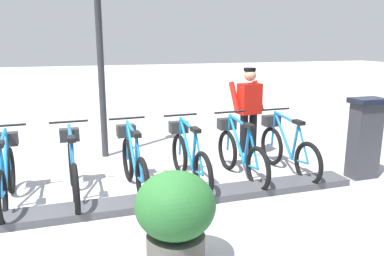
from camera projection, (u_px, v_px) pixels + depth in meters
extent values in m
plane|color=#B4B1B5|center=(126.00, 209.00, 5.03)|extent=(60.00, 60.00, 0.00)
cube|color=#47474C|center=(126.00, 205.00, 5.02)|extent=(0.44, 6.68, 0.10)
cube|color=#38383D|center=(364.00, 141.00, 6.08)|extent=(0.28, 0.44, 1.20)
cube|color=#194C8C|center=(360.00, 117.00, 6.14)|extent=(0.03, 0.30, 0.40)
cube|color=black|center=(368.00, 101.00, 5.93)|extent=(0.36, 0.52, 0.08)
torus|color=black|center=(308.00, 164.00, 5.81)|extent=(0.67, 0.09, 0.67)
torus|color=black|center=(272.00, 146.00, 6.77)|extent=(0.67, 0.09, 0.67)
cylinder|color=#1C72BE|center=(283.00, 135.00, 6.39)|extent=(0.60, 0.06, 0.70)
cylinder|color=#1C72BE|center=(295.00, 142.00, 6.09)|extent=(0.16, 0.05, 0.61)
cylinder|color=#1C72BE|center=(286.00, 118.00, 6.27)|extent=(0.69, 0.07, 0.11)
cylinder|color=#1C72BE|center=(300.00, 161.00, 6.01)|extent=(0.43, 0.05, 0.09)
cylinder|color=#1C72BE|center=(303.00, 144.00, 5.89)|extent=(0.33, 0.04, 0.56)
cylinder|color=#1C72BE|center=(273.00, 129.00, 6.67)|extent=(0.10, 0.04, 0.62)
cube|color=black|center=(299.00, 122.00, 5.96)|extent=(0.22, 0.11, 0.06)
cylinder|color=black|center=(275.00, 109.00, 6.57)|extent=(0.05, 0.54, 0.03)
cube|color=#2D2D2D|center=(271.00, 121.00, 6.72)|extent=(0.21, 0.29, 0.18)
torus|color=black|center=(258.00, 169.00, 5.55)|extent=(0.67, 0.09, 0.67)
torus|color=black|center=(227.00, 150.00, 6.52)|extent=(0.67, 0.09, 0.67)
cylinder|color=#1378B9|center=(237.00, 139.00, 6.14)|extent=(0.60, 0.06, 0.70)
cylinder|color=#1378B9|center=(247.00, 146.00, 5.83)|extent=(0.16, 0.05, 0.61)
cylinder|color=#1378B9|center=(239.00, 121.00, 6.02)|extent=(0.69, 0.07, 0.11)
cylinder|color=#1378B9|center=(251.00, 167.00, 5.76)|extent=(0.43, 0.05, 0.09)
cylinder|color=#1378B9|center=(254.00, 148.00, 5.63)|extent=(0.33, 0.04, 0.56)
cylinder|color=#1378B9|center=(228.00, 133.00, 6.42)|extent=(0.10, 0.04, 0.62)
cube|color=black|center=(249.00, 126.00, 5.71)|extent=(0.22, 0.11, 0.06)
cylinder|color=black|center=(230.00, 112.00, 6.32)|extent=(0.05, 0.54, 0.03)
cube|color=#2D2D2D|center=(227.00, 124.00, 6.47)|extent=(0.21, 0.29, 0.18)
torus|color=black|center=(203.00, 175.00, 5.30)|extent=(0.67, 0.09, 0.67)
torus|color=black|center=(180.00, 154.00, 6.27)|extent=(0.67, 0.09, 0.67)
cylinder|color=#1376BC|center=(186.00, 143.00, 5.89)|extent=(0.60, 0.06, 0.70)
cylinder|color=#1376BC|center=(194.00, 151.00, 5.58)|extent=(0.16, 0.05, 0.61)
cylinder|color=#1376BC|center=(188.00, 125.00, 5.77)|extent=(0.69, 0.07, 0.11)
cylinder|color=#1376BC|center=(198.00, 172.00, 5.50)|extent=(0.43, 0.05, 0.09)
cylinder|color=#1376BC|center=(199.00, 153.00, 5.38)|extent=(0.33, 0.04, 0.56)
cylinder|color=#1376BC|center=(180.00, 137.00, 6.17)|extent=(0.10, 0.04, 0.62)
cube|color=black|center=(195.00, 130.00, 5.46)|extent=(0.22, 0.11, 0.06)
cylinder|color=black|center=(180.00, 115.00, 6.06)|extent=(0.05, 0.54, 0.03)
cube|color=#2D2D2D|center=(178.00, 127.00, 6.21)|extent=(0.21, 0.29, 0.18)
torus|color=black|center=(143.00, 182.00, 5.05)|extent=(0.67, 0.09, 0.67)
torus|color=black|center=(128.00, 159.00, 6.02)|extent=(0.67, 0.09, 0.67)
cylinder|color=#1975C1|center=(131.00, 148.00, 5.64)|extent=(0.60, 0.06, 0.70)
cylinder|color=#1975C1|center=(136.00, 156.00, 5.33)|extent=(0.16, 0.05, 0.61)
cylinder|color=#1975C1|center=(132.00, 128.00, 5.52)|extent=(0.69, 0.07, 0.11)
cylinder|color=#1975C1|center=(139.00, 179.00, 5.25)|extent=(0.43, 0.05, 0.09)
cylinder|color=#1975C1|center=(139.00, 159.00, 5.13)|extent=(0.33, 0.04, 0.56)
cylinder|color=#1975C1|center=(127.00, 141.00, 5.92)|extent=(0.10, 0.04, 0.62)
cube|color=black|center=(136.00, 134.00, 5.20)|extent=(0.22, 0.11, 0.06)
cylinder|color=black|center=(127.00, 118.00, 5.81)|extent=(0.05, 0.54, 0.03)
cube|color=#2D2D2D|center=(126.00, 131.00, 5.96)|extent=(0.21, 0.29, 0.18)
torus|color=black|center=(76.00, 189.00, 4.80)|extent=(0.67, 0.09, 0.67)
torus|color=black|center=(72.00, 164.00, 5.76)|extent=(0.67, 0.09, 0.67)
cylinder|color=#206CB8|center=(71.00, 153.00, 5.39)|extent=(0.60, 0.06, 0.70)
cylinder|color=#206CB8|center=(73.00, 162.00, 5.08)|extent=(0.16, 0.05, 0.61)
cylinder|color=#206CB8|center=(70.00, 133.00, 5.27)|extent=(0.69, 0.07, 0.11)
cylinder|color=#206CB8|center=(75.00, 186.00, 5.00)|extent=(0.43, 0.05, 0.09)
cylinder|color=#206CB8|center=(74.00, 165.00, 4.88)|extent=(0.33, 0.04, 0.56)
cylinder|color=#206CB8|center=(70.00, 145.00, 5.67)|extent=(0.10, 0.04, 0.62)
cube|color=black|center=(71.00, 139.00, 4.95)|extent=(0.22, 0.11, 0.06)
cylinder|color=black|center=(69.00, 122.00, 5.56)|extent=(0.05, 0.54, 0.03)
cube|color=#2D2D2D|center=(69.00, 135.00, 5.71)|extent=(0.21, 0.29, 0.18)
torus|color=black|center=(2.00, 198.00, 4.55)|extent=(0.67, 0.09, 0.67)
torus|color=black|center=(10.00, 170.00, 5.51)|extent=(0.67, 0.09, 0.67)
cylinder|color=#1879C6|center=(6.00, 158.00, 5.14)|extent=(0.60, 0.06, 0.70)
cylinder|color=#1879C6|center=(3.00, 168.00, 4.83)|extent=(0.16, 0.05, 0.61)
cylinder|color=#1879C6|center=(3.00, 137.00, 5.01)|extent=(0.69, 0.07, 0.11)
cylinder|color=#1879C6|center=(4.00, 193.00, 4.75)|extent=(0.43, 0.05, 0.09)
cylinder|color=#1879C6|center=(1.00, 172.00, 4.63)|extent=(0.33, 0.04, 0.56)
cylinder|color=#1879C6|center=(8.00, 150.00, 5.42)|extent=(0.10, 0.04, 0.62)
cylinder|color=black|center=(5.00, 126.00, 5.31)|extent=(0.05, 0.54, 0.03)
cube|color=#2D2D2D|center=(7.00, 139.00, 5.46)|extent=(0.21, 0.29, 0.18)
cube|color=white|center=(241.00, 153.00, 7.32)|extent=(0.27, 0.14, 0.10)
cube|color=white|center=(254.00, 154.00, 7.31)|extent=(0.27, 0.14, 0.10)
cylinder|color=black|center=(244.00, 135.00, 7.18)|extent=(0.15, 0.15, 0.82)
cylinder|color=black|center=(253.00, 134.00, 7.27)|extent=(0.15, 0.15, 0.82)
cube|color=red|center=(249.00, 99.00, 7.08)|extent=(0.31, 0.43, 0.56)
cylinder|color=red|center=(235.00, 97.00, 7.05)|extent=(0.35, 0.15, 0.57)
cylinder|color=red|center=(258.00, 96.00, 7.27)|extent=(0.35, 0.15, 0.57)
sphere|color=tan|center=(250.00, 75.00, 6.98)|extent=(0.22, 0.22, 0.22)
cylinder|color=black|center=(250.00, 70.00, 6.98)|extent=(0.22, 0.22, 0.06)
cylinder|color=#2D2D33|center=(100.00, 58.00, 6.92)|extent=(0.12, 0.12, 3.69)
cylinder|color=#59544C|center=(176.00, 251.00, 3.69)|extent=(0.56, 0.56, 0.35)
ellipsoid|color=#2B6D2F|center=(175.00, 205.00, 3.58)|extent=(0.76, 0.76, 0.64)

